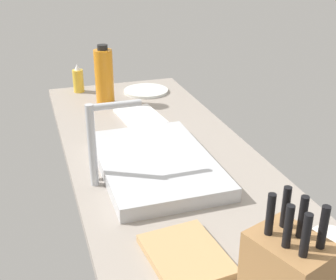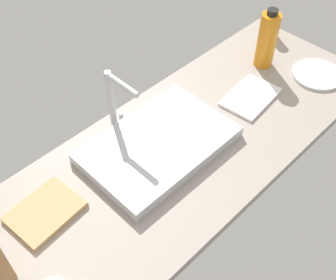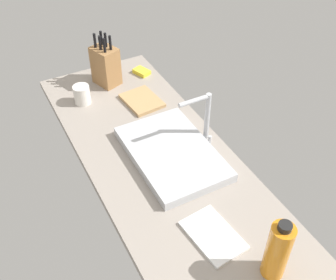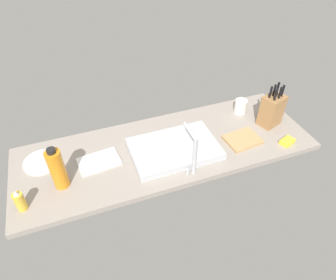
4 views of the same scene
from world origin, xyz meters
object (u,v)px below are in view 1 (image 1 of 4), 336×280
object	(u,v)px
sink_basin	(155,163)
soap_bottle	(78,80)
cutting_board	(186,255)
coffee_mug	(328,255)
dinner_plate	(146,91)
faucet	(98,136)
water_bottle	(104,76)
dish_towel	(140,116)

from	to	relation	value
sink_basin	soap_bottle	world-z (taller)	soap_bottle
cutting_board	coffee_mug	bearing A→B (deg)	-117.19
sink_basin	cutting_board	xyz separation A→B (cm)	(-43.20, 5.60, -1.22)
soap_bottle	dinner_plate	world-z (taller)	soap_bottle
faucet	cutting_board	size ratio (longest dim) A/B	1.19
water_bottle	dish_towel	xyz separation A→B (cm)	(-21.24, -9.95, -11.51)
soap_bottle	dish_towel	size ratio (longest dim) A/B	0.58
water_bottle	sink_basin	bearing A→B (deg)	-177.02
faucet	dinner_plate	world-z (taller)	faucet
faucet	dinner_plate	xyz separation A→B (cm)	(78.18, -35.09, -14.53)
cutting_board	soap_bottle	world-z (taller)	soap_bottle
soap_bottle	water_bottle	world-z (taller)	water_bottle
dish_towel	coffee_mug	world-z (taller)	coffee_mug
sink_basin	coffee_mug	size ratio (longest dim) A/B	5.26
dinner_plate	dish_towel	xyz separation A→B (cm)	(-30.78, 10.90, 0.00)
sink_basin	dish_towel	size ratio (longest dim) A/B	2.22
sink_basin	dinner_plate	distance (cm)	76.69
sink_basin	dinner_plate	xyz separation A→B (cm)	(74.66, -17.46, -1.52)
sink_basin	soap_bottle	distance (cm)	85.89
dinner_plate	soap_bottle	bearing A→B (deg)	70.95
soap_bottle	coffee_mug	world-z (taller)	soap_bottle
soap_bottle	dish_towel	bearing A→B (deg)	-155.35
water_bottle	dish_towel	distance (cm)	26.13
water_bottle	dinner_plate	world-z (taller)	water_bottle
water_bottle	soap_bottle	bearing A→B (deg)	24.16
faucet	coffee_mug	size ratio (longest dim) A/B	2.56
dinner_plate	cutting_board	bearing A→B (deg)	168.93
faucet	dish_towel	xyz separation A→B (cm)	(47.40, -24.19, -14.53)
soap_bottle	dinner_plate	bearing A→B (deg)	-109.05
faucet	soap_bottle	distance (cm)	89.11
soap_bottle	faucet	bearing A→B (deg)	176.54
sink_basin	dinner_plate	world-z (taller)	sink_basin
cutting_board	soap_bottle	size ratio (longest dim) A/B	1.57
faucet	dinner_plate	distance (cm)	86.92
cutting_board	coffee_mug	size ratio (longest dim) A/B	2.14
faucet	cutting_board	world-z (taller)	faucet
sink_basin	cutting_board	size ratio (longest dim) A/B	2.45
water_bottle	dinner_plate	bearing A→B (deg)	-65.42
sink_basin	faucet	distance (cm)	22.19
sink_basin	faucet	xyz separation A→B (cm)	(-3.52, 17.64, 13.00)
dish_towel	coffee_mug	xyz separation A→B (cm)	(-100.92, -14.78, 4.28)
sink_basin	faucet	bearing A→B (deg)	101.28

